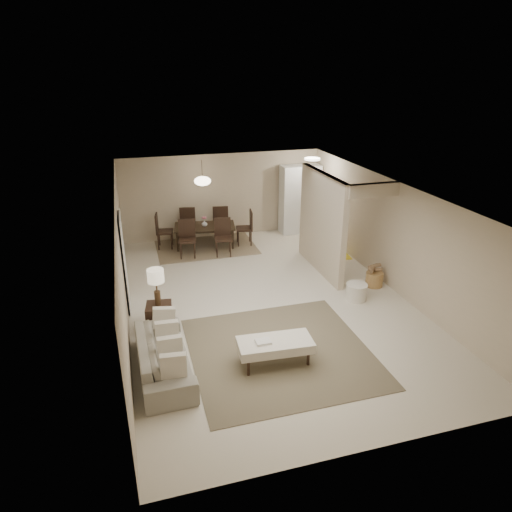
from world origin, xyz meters
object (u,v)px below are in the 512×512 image
object	(u,v)px
sofa	(164,356)
ottoman_bench	(275,345)
side_table	(159,317)
wicker_basket	(374,279)
dining_table	(205,236)
round_pouf	(356,292)
pantry_cabinet	(300,199)

from	to	relation	value
sofa	ottoman_bench	world-z (taller)	sofa
side_table	wicker_basket	xyz separation A→B (m)	(5.07, 0.54, -0.10)
ottoman_bench	wicker_basket	size ratio (longest dim) A/B	3.31
ottoman_bench	wicker_basket	world-z (taller)	ottoman_bench
sofa	side_table	distance (m)	1.42
dining_table	ottoman_bench	bearing A→B (deg)	-79.35
sofa	dining_table	world-z (taller)	sofa
round_pouf	dining_table	size ratio (longest dim) A/B	0.27
dining_table	side_table	bearing A→B (deg)	-102.41
round_pouf	dining_table	bearing A→B (deg)	122.32
pantry_cabinet	ottoman_bench	distance (m)	7.08
pantry_cabinet	round_pouf	distance (m)	4.75
sofa	wicker_basket	size ratio (longest dim) A/B	5.26
pantry_cabinet	round_pouf	xyz separation A→B (m)	(-0.42, -4.65, -0.87)
pantry_cabinet	ottoman_bench	bearing A→B (deg)	-114.44
sofa	wicker_basket	world-z (taller)	sofa
pantry_cabinet	wicker_basket	bearing A→B (deg)	-85.64
dining_table	sofa	bearing A→B (deg)	-97.80
round_pouf	wicker_basket	world-z (taller)	round_pouf
pantry_cabinet	wicker_basket	xyz separation A→B (m)	(0.32, -4.15, -0.88)
sofa	ottoman_bench	size ratio (longest dim) A/B	1.59
sofa	dining_table	size ratio (longest dim) A/B	1.23
ottoman_bench	side_table	world-z (taller)	side_table
sofa	wicker_basket	distance (m)	5.48
wicker_basket	dining_table	xyz separation A→B (m)	(-3.39, 3.70, 0.13)
ottoman_bench	round_pouf	xyz separation A→B (m)	(2.50, 1.77, -0.19)
side_table	wicker_basket	bearing A→B (deg)	6.12
sofa	side_table	world-z (taller)	sofa
ottoman_bench	dining_table	bearing A→B (deg)	95.29
side_table	wicker_basket	world-z (taller)	side_table
sofa	dining_table	bearing A→B (deg)	-18.31
wicker_basket	dining_table	size ratio (longest dim) A/B	0.23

